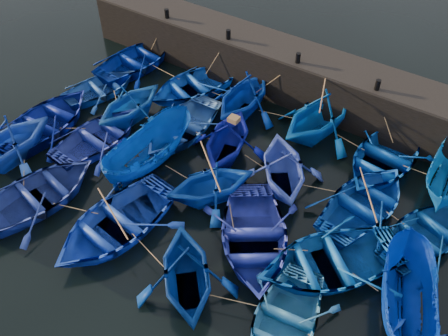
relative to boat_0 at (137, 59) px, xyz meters
The scene contains 34 objects.
ground 12.01m from the boat_0, 41.32° to the right, with size 120.00×120.00×0.00m, color black.
quay_wall 9.40m from the boat_0, 15.95° to the left, with size 26.00×2.50×2.50m, color black.
quay_top 9.59m from the boat_0, 15.95° to the left, with size 26.00×2.50×0.12m, color black.
bollard_0 3.04m from the boat_0, 58.81° to the left, with size 0.24×0.24×0.50m, color black.
bollard_1 5.78m from the boat_0, 18.48° to the left, with size 0.24×0.24×0.50m, color black.
bollard_2 9.46m from the boat_0, 10.53° to the left, with size 0.24×0.24×0.50m, color black.
bollard_3 13.33m from the boat_0, ahead, with size 0.24×0.24×0.50m, color black.
boat_0 is the anchor object (origin of this frame).
boat_1 4.08m from the boat_0, ahead, with size 3.64×5.09×1.06m, color #0C42C0.
boat_2 7.24m from the boat_0, ahead, with size 3.73×4.33×2.28m, color navy.
boat_3 11.09m from the boat_0, ahead, with size 4.06×4.71×2.48m, color #044EAE.
boat_4 14.50m from the boat_0, ahead, with size 3.85×5.38×1.12m, color #063FA5.
boat_6 3.00m from the boat_0, 88.51° to the right, with size 2.99×4.19×0.87m, color #1C4B9E.
boat_7 4.80m from the boat_0, 52.93° to the right, with size 3.42×3.97×2.09m, color #0D4898.
boat_8 6.50m from the boat_0, 30.66° to the right, with size 3.59×5.02×1.04m, color #2959B1.
boat_9 9.00m from the boat_0, 22.09° to the right, with size 3.64×4.22×2.22m, color #060F86.
boat_10 11.90m from the boat_0, 17.71° to the right, with size 3.69×4.28×2.25m, color blue.
boat_11 15.18m from the boat_0, 11.65° to the right, with size 3.64×5.09×1.06m, color #0A3FA4.
boat_12 17.76m from the boat_0, 10.66° to the right, with size 3.31×4.62×0.96m, color #0B4891.
boat_13 6.68m from the boat_0, 89.89° to the right, with size 3.92×5.48×1.14m, color navy.
boat_14 6.66m from the boat_0, 64.73° to the right, with size 3.53×4.93×1.02m, color #2436A0.
boat_15 8.28m from the boat_0, 45.42° to the right, with size 1.92×5.11×1.98m, color navy.
boat_16 11.02m from the boat_0, 33.18° to the right, with size 3.28×3.80×2.00m, color #093DB7.
boat_17 13.97m from the boat_0, 30.87° to the right, with size 3.92×5.48×1.14m, color #222E9A.
boat_18 16.25m from the boat_0, 23.70° to the right, with size 4.06×5.67×1.18m, color #074793.
boat_19 18.96m from the boat_0, 20.75° to the right, with size 1.82×4.83×1.87m, color #002892.
boat_20 9.11m from the boat_0, 88.03° to the right, with size 3.85×4.46×2.35m, color #1841B0.
boat_21 10.72m from the boat_0, 71.67° to the right, with size 3.82×5.34×1.11m, color navy.
boat_22 11.91m from the boat_0, 53.46° to the right, with size 4.04×5.65×1.17m, color #163BC3.
boat_23 15.00m from the boat_0, 42.57° to the right, with size 3.67×4.26×2.24m, color navy.
boat_24 17.44m from the boat_0, 33.10° to the right, with size 3.22×4.50×0.93m, color #307FD1.
wooden_crate 9.44m from the boat_0, 21.39° to the right, with size 0.45×0.40×0.22m, color brown.
mooring_ropes 9.45m from the boat_0, 18.99° to the right, with size 17.40×11.79×2.10m.
loose_oars 11.58m from the boat_0, 23.56° to the right, with size 10.03×11.90×1.48m.
Camera 1 is at (8.54, -9.62, 15.82)m, focal length 40.00 mm.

